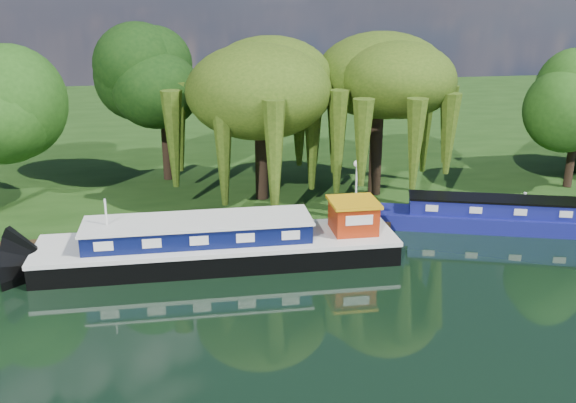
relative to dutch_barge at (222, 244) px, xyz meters
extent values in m
plane|color=black|center=(6.97, -5.50, -0.82)|extent=(120.00, 120.00, 0.00)
cube|color=#17340E|center=(6.97, 28.50, -0.59)|extent=(120.00, 52.00, 0.45)
cube|color=black|center=(-0.13, 0.00, -0.43)|extent=(15.60, 3.62, 1.04)
cube|color=silver|center=(-0.13, 0.00, 0.18)|extent=(15.69, 3.69, 0.19)
cube|color=#09103E|center=(-1.00, 0.01, 0.69)|extent=(9.68, 2.59, 0.82)
cube|color=silver|center=(-1.00, 0.01, 1.15)|extent=(9.85, 2.77, 0.10)
cube|color=#95250A|center=(5.92, -0.06, 0.93)|extent=(1.92, 1.92, 1.30)
cube|color=#D0950E|center=(5.92, -0.06, 1.65)|extent=(2.14, 2.14, 0.14)
cylinder|color=silver|center=(-4.80, 0.05, 1.32)|extent=(0.09, 0.09, 2.08)
cube|color=navy|center=(13.76, 1.77, -0.49)|extent=(12.07, 5.63, 0.90)
cube|color=navy|center=(13.76, 1.77, 0.34)|extent=(8.48, 4.04, 0.75)
cube|color=black|center=(13.76, 1.77, 0.77)|extent=(8.61, 4.16, 0.10)
cube|color=silver|center=(10.52, 2.02, 0.38)|extent=(0.59, 0.23, 0.32)
cube|color=silver|center=(12.52, 1.36, 0.38)|extent=(0.59, 0.23, 0.32)
cube|color=silver|center=(14.53, 0.71, 0.38)|extent=(0.59, 0.23, 0.32)
cube|color=silver|center=(16.53, 0.06, 0.38)|extent=(0.59, 0.23, 0.32)
imported|color=#95250A|center=(-8.12, 0.97, -0.82)|extent=(3.15, 2.28, 0.65)
cylinder|color=black|center=(2.77, 7.39, 2.08)|extent=(0.64, 0.64, 4.90)
ellipsoid|color=#28430E|center=(2.77, 7.39, 5.63)|extent=(6.85, 6.85, 4.42)
cylinder|color=black|center=(9.14, 7.11, 2.04)|extent=(0.68, 0.68, 4.81)
ellipsoid|color=#28430E|center=(9.14, 7.11, 5.51)|extent=(6.57, 6.57, 4.25)
cylinder|color=black|center=(-2.36, 12.15, 2.87)|extent=(0.58, 0.58, 6.48)
ellipsoid|color=black|center=(-2.36, 12.15, 5.52)|extent=(5.19, 5.19, 5.19)
cylinder|color=black|center=(20.77, 6.50, 2.24)|extent=(0.45, 0.45, 5.22)
cylinder|color=silver|center=(7.47, 5.00, 0.73)|extent=(0.10, 0.10, 2.20)
sphere|color=white|center=(7.47, 5.00, 2.01)|extent=(0.36, 0.36, 0.36)
cylinder|color=silver|center=(-3.03, 2.90, 0.13)|extent=(0.16, 0.16, 1.00)
cylinder|color=silver|center=(2.97, 2.90, 0.13)|extent=(0.16, 0.16, 1.00)
cylinder|color=silver|center=(9.97, 2.90, 0.13)|extent=(0.16, 0.16, 1.00)
cylinder|color=silver|center=(15.97, 2.90, 0.13)|extent=(0.16, 0.16, 1.00)
camera|label=1|loc=(-1.60, -26.26, 10.63)|focal=40.00mm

